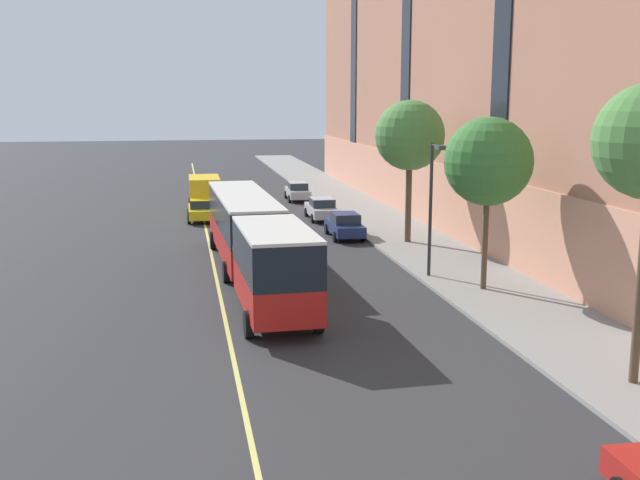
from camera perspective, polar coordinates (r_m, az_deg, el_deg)
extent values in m
plane|color=#303033|center=(29.75, -2.52, -5.81)|extent=(260.00, 260.00, 0.00)
cube|color=gray|center=(35.07, 12.51, -3.37)|extent=(5.30, 160.00, 0.15)
cube|color=tan|center=(33.12, 18.80, -0.75)|extent=(0.14, 110.00, 4.40)
cube|color=#1E232B|center=(55.65, 6.61, 16.06)|extent=(0.10, 2.00, 18.93)
cube|color=#1E232B|center=(71.54, 2.59, 14.91)|extent=(0.10, 2.00, 18.93)
cube|color=red|center=(38.83, -5.83, 0.01)|extent=(2.96, 12.52, 1.32)
cube|color=black|center=(38.58, -5.87, 2.15)|extent=(2.97, 12.52, 1.61)
cube|color=silver|center=(38.46, -5.90, 3.43)|extent=(2.98, 12.52, 0.12)
cube|color=#19232D|center=(44.76, -6.80, 3.11)|extent=(2.35, 0.16, 1.21)
cube|color=orange|center=(44.67, -6.82, 4.11)|extent=(1.79, 0.12, 0.28)
cube|color=black|center=(45.06, -6.75, 0.76)|extent=(2.50, 0.20, 0.24)
cube|color=white|center=(44.94, -7.89, 1.03)|extent=(0.28, 0.07, 0.18)
cube|color=white|center=(45.11, -5.63, 1.12)|extent=(0.28, 0.07, 0.18)
cylinder|color=#595651|center=(32.13, -4.46, -0.75)|extent=(2.46, 1.08, 2.42)
cube|color=red|center=(28.73, -3.40, -3.76)|extent=(2.76, 6.50, 1.32)
cube|color=black|center=(28.40, -3.43, -0.90)|extent=(2.77, 6.50, 1.61)
cube|color=silver|center=(28.24, -3.45, 0.83)|extent=(2.79, 6.50, 0.12)
cylinder|color=black|center=(43.12, -8.17, -0.02)|extent=(0.33, 1.01, 1.00)
cylinder|color=black|center=(43.37, -4.81, 0.11)|extent=(0.33, 1.01, 1.00)
cylinder|color=black|center=(35.22, -7.16, -2.42)|extent=(0.33, 1.01, 1.00)
cylinder|color=black|center=(35.54, -3.06, -2.23)|extent=(0.33, 1.01, 1.00)
cylinder|color=black|center=(27.09, -5.47, -6.41)|extent=(0.33, 1.01, 1.00)
cylinder|color=black|center=(27.49, -0.15, -6.10)|extent=(0.33, 1.01, 1.00)
cube|color=#B7B7BC|center=(63.31, -1.72, 3.62)|extent=(1.85, 4.64, 0.64)
cube|color=#232D38|center=(63.01, -1.70, 4.14)|extent=(1.56, 2.11, 0.56)
cube|color=#B7B7BC|center=(62.98, -1.70, 4.41)|extent=(1.53, 2.02, 0.04)
cylinder|color=black|center=(64.65, -2.61, 3.48)|extent=(0.24, 0.65, 0.64)
cylinder|color=black|center=(64.85, -1.14, 3.51)|extent=(0.24, 0.65, 0.64)
cylinder|color=black|center=(61.85, -2.33, 3.15)|extent=(0.24, 0.65, 0.64)
cylinder|color=black|center=(62.06, -0.79, 3.18)|extent=(0.24, 0.65, 0.64)
cube|color=#B7B7BC|center=(53.20, 0.11, 2.27)|extent=(1.84, 4.76, 0.64)
cube|color=#232D38|center=(52.89, 0.16, 2.88)|extent=(1.59, 2.15, 0.56)
cube|color=#B7B7BC|center=(52.85, 0.16, 3.20)|extent=(1.55, 2.06, 0.04)
cylinder|color=black|center=(54.55, -1.05, 2.14)|extent=(0.23, 0.64, 0.64)
cylinder|color=black|center=(54.83, 0.74, 2.18)|extent=(0.23, 0.64, 0.64)
cylinder|color=black|center=(51.68, -0.56, 1.66)|extent=(0.23, 0.64, 0.64)
cylinder|color=black|center=(51.98, 1.33, 1.71)|extent=(0.23, 0.64, 0.64)
cube|color=navy|center=(46.20, 1.88, 0.97)|extent=(1.81, 4.50, 0.64)
cube|color=#232D38|center=(45.89, 1.94, 1.67)|extent=(1.57, 2.03, 0.56)
cube|color=navy|center=(45.84, 1.95, 2.04)|extent=(1.53, 1.94, 0.04)
cylinder|color=black|center=(47.44, 0.52, 0.84)|extent=(0.23, 0.64, 0.64)
cylinder|color=black|center=(47.77, 2.55, 0.90)|extent=(0.23, 0.64, 0.64)
cylinder|color=black|center=(44.75, 1.16, 0.24)|extent=(0.23, 0.64, 0.64)
cylinder|color=black|center=(45.11, 3.31, 0.31)|extent=(0.23, 0.64, 0.64)
cube|color=gold|center=(55.88, -8.80, 3.70)|extent=(2.24, 4.59, 2.10)
cube|color=gold|center=(59.24, -8.86, 3.60)|extent=(2.11, 1.72, 1.60)
cube|color=#1E2833|center=(60.09, -8.89, 3.94)|extent=(1.87, 0.10, 0.80)
cylinder|color=black|center=(59.34, -9.85, 2.78)|extent=(0.27, 0.84, 0.84)
cylinder|color=black|center=(59.38, -7.83, 2.84)|extent=(0.27, 0.84, 0.84)
cylinder|color=black|center=(55.53, -9.82, 2.24)|extent=(0.27, 0.84, 0.84)
cylinder|color=black|center=(55.57, -7.67, 2.31)|extent=(0.27, 0.84, 0.84)
cube|color=yellow|center=(53.34, -8.99, 2.16)|extent=(1.89, 4.52, 0.64)
cube|color=#232D38|center=(53.03, -9.00, 2.77)|extent=(1.64, 2.04, 0.56)
cube|color=yellow|center=(52.99, -9.01, 3.09)|extent=(1.60, 1.95, 0.04)
cylinder|color=black|center=(54.76, -9.94, 2.01)|extent=(0.23, 0.64, 0.64)
cylinder|color=black|center=(54.78, -8.06, 2.07)|extent=(0.23, 0.64, 0.64)
cylinder|color=black|center=(52.01, -9.94, 1.56)|extent=(0.23, 0.64, 0.64)
cylinder|color=black|center=(52.03, -7.96, 1.62)|extent=(0.23, 0.64, 0.64)
cylinder|color=brown|center=(33.60, 12.47, 0.16)|extent=(0.25, 0.25, 4.59)
sphere|color=#387533|center=(33.17, 12.71, 5.86)|extent=(3.83, 3.83, 3.83)
cylinder|color=brown|center=(44.09, 6.76, 3.15)|extent=(0.36, 0.36, 5.12)
sphere|color=#4C843D|center=(43.76, 6.86, 7.92)|extent=(4.04, 4.04, 4.04)
cylinder|color=#2D2D30|center=(35.57, 8.41, 2.27)|extent=(0.16, 0.16, 6.30)
cylinder|color=#2D2D30|center=(34.74, 8.85, 7.11)|extent=(0.10, 1.10, 0.10)
cube|color=#3D3D3F|center=(34.22, 9.15, 6.97)|extent=(0.36, 0.60, 0.20)
cube|color=#E0D66B|center=(32.40, -7.57, -4.50)|extent=(0.16, 140.00, 0.01)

